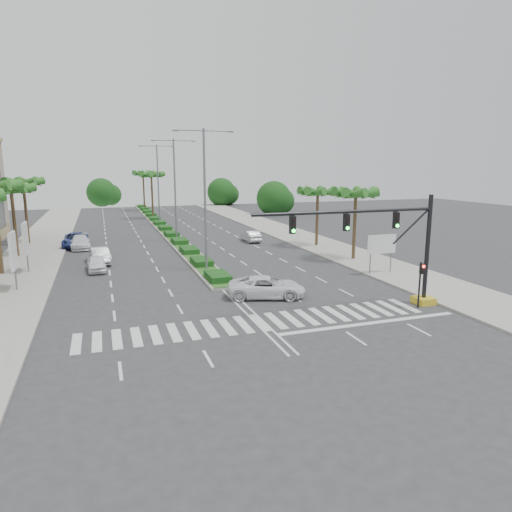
{
  "coord_description": "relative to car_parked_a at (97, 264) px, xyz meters",
  "views": [
    {
      "loc": [
        -8.38,
        -23.89,
        9.02
      ],
      "look_at": [
        1.36,
        4.66,
        3.0
      ],
      "focal_mm": 32.0,
      "sensor_mm": 36.0,
      "label": 1
    }
  ],
  "objects": [
    {
      "name": "car_parked_b",
      "position": [
        0.3,
        3.31,
        0.09
      ],
      "size": [
        2.08,
        4.63,
        1.48
      ],
      "primitive_type": "imported",
      "rotation": [
        0.0,
        0.0,
        0.12
      ],
      "color": "silver",
      "rests_on": "ground"
    },
    {
      "name": "car_right",
      "position": [
        17.52,
        10.52,
        0.01
      ],
      "size": [
        1.47,
        4.05,
        1.33
      ],
      "primitive_type": "imported",
      "rotation": [
        0.0,
        0.0,
        3.16
      ],
      "color": "silver",
      "rests_on": "ground"
    },
    {
      "name": "palm_right_far",
      "position": [
        23.52,
        5.0,
        5.26
      ],
      "size": [
        4.57,
        4.68,
        6.75
      ],
      "color": "brown",
      "rests_on": "ground"
    },
    {
      "name": "signal_gantry",
      "position": [
        18.29,
        -17.0,
        2.81
      ],
      "size": [
        12.6,
        1.2,
        7.2
      ],
      "color": "gold",
      "rests_on": "ground"
    },
    {
      "name": "car_crossing",
      "position": [
        11.2,
        -12.25,
        0.09
      ],
      "size": [
        5.83,
        4.0,
        1.48
      ],
      "primitive_type": "imported",
      "rotation": [
        0.0,
        0.0,
        1.25
      ],
      "color": "white",
      "rests_on": "ground"
    },
    {
      "name": "car_parked_c",
      "position": [
        -2.29,
        13.57,
        0.12
      ],
      "size": [
        2.71,
        5.63,
        1.55
      ],
      "primitive_type": "imported",
      "rotation": [
        0.0,
        0.0,
        -0.03
      ],
      "color": "navy",
      "rests_on": "ground"
    },
    {
      "name": "streetlight_mid",
      "position": [
        9.02,
        13.0,
        6.16
      ],
      "size": [
        5.1,
        0.25,
        12.0
      ],
      "color": "slate",
      "rests_on": "ground"
    },
    {
      "name": "streetlight_near",
      "position": [
        9.02,
        -3.0,
        6.16
      ],
      "size": [
        5.1,
        0.25,
        12.0
      ],
      "color": "slate",
      "rests_on": "ground"
    },
    {
      "name": "palm_median_b",
      "position": [
        9.02,
        53.0,
        6.52
      ],
      "size": [
        4.57,
        4.68,
        8.05
      ],
      "color": "brown",
      "rests_on": "ground"
    },
    {
      "name": "palm_left_far",
      "position": [
        -7.48,
        9.0,
        5.85
      ],
      "size": [
        4.57,
        4.68,
        7.35
      ],
      "color": "brown",
      "rests_on": "ground"
    },
    {
      "name": "median_grass",
      "position": [
        9.02,
        28.0,
        -0.43
      ],
      "size": [
        1.8,
        75.0,
        0.04
      ],
      "primitive_type": "cube",
      "color": "#22521C",
      "rests_on": "median"
    },
    {
      "name": "palm_left_end",
      "position": [
        -7.48,
        17.0,
        6.23
      ],
      "size": [
        4.57,
        4.68,
        7.75
      ],
      "color": "brown",
      "rests_on": "ground"
    },
    {
      "name": "streetlight_far",
      "position": [
        9.02,
        29.0,
        6.16
      ],
      "size": [
        5.1,
        0.25,
        12.0
      ],
      "color": "slate",
      "rests_on": "ground"
    },
    {
      "name": "billboard_near",
      "position": [
        -5.48,
        -5.0,
        2.31
      ],
      "size": [
        0.18,
        2.1,
        4.35
      ],
      "color": "slate",
      "rests_on": "ground"
    },
    {
      "name": "palm_right_near",
      "position": [
        23.52,
        -3.0,
        5.56
      ],
      "size": [
        4.57,
        4.68,
        7.05
      ],
      "color": "brown",
      "rests_on": "ground"
    },
    {
      "name": "direction_sign",
      "position": [
        22.52,
        -9.01,
        1.8
      ],
      "size": [
        2.7,
        0.11,
        3.4
      ],
      "color": "slate",
      "rests_on": "ground"
    },
    {
      "name": "footpath_right",
      "position": [
        24.22,
        3.0,
        -0.57
      ],
      "size": [
        6.0,
        120.0,
        0.15
      ],
      "primitive_type": "cube",
      "color": "gray",
      "rests_on": "ground"
    },
    {
      "name": "car_parked_a",
      "position": [
        0.0,
        0.0,
        0.0
      ],
      "size": [
        1.74,
        3.89,
        1.3
      ],
      "primitive_type": "imported",
      "rotation": [
        0.0,
        0.0,
        0.05
      ],
      "color": "white",
      "rests_on": "ground"
    },
    {
      "name": "pedestrian_signal",
      "position": [
        19.62,
        -17.68,
        1.39
      ],
      "size": [
        0.28,
        0.36,
        3.0
      ],
      "color": "black",
      "rests_on": "ground"
    },
    {
      "name": "median",
      "position": [
        9.02,
        28.0,
        -0.55
      ],
      "size": [
        2.2,
        75.0,
        0.2
      ],
      "primitive_type": "cube",
      "color": "gray",
      "rests_on": "ground"
    },
    {
      "name": "billboard_far",
      "position": [
        -5.48,
        1.0,
        2.31
      ],
      "size": [
        0.18,
        2.1,
        4.35
      ],
      "color": "slate",
      "rests_on": "ground"
    },
    {
      "name": "footpath_left",
      "position": [
        -6.18,
        3.0,
        -0.57
      ],
      "size": [
        6.0,
        120.0,
        0.15
      ],
      "primitive_type": "cube",
      "color": "gray",
      "rests_on": "ground"
    },
    {
      "name": "ground",
      "position": [
        9.02,
        -17.0,
        -0.65
      ],
      "size": [
        160.0,
        160.0,
        0.0
      ],
      "primitive_type": "plane",
      "color": "#333335",
      "rests_on": "ground"
    },
    {
      "name": "car_parked_d",
      "position": [
        -1.71,
        12.09,
        0.07
      ],
      "size": [
        2.27,
        5.06,
        1.44
      ],
      "primitive_type": "imported",
      "rotation": [
        0.0,
        0.0,
        0.05
      ],
      "color": "white",
      "rests_on": "ground"
    },
    {
      "name": "palm_median_a",
      "position": [
        9.02,
        38.0,
        6.52
      ],
      "size": [
        4.57,
        4.68,
        8.05
      ],
      "color": "brown",
      "rests_on": "ground"
    }
  ]
}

